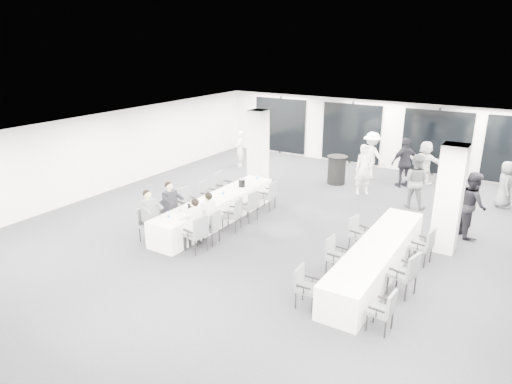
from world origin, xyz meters
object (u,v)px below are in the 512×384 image
(chair_main_right_fourth, at_px, (250,204))
(standing_guest_c, at_px, (372,152))
(chair_main_right_mid, at_px, (234,213))
(standing_guest_b, at_px, (415,178))
(standing_guest_a, at_px, (364,166))
(standing_guest_e, at_px, (506,181))
(chair_main_right_second, at_px, (212,226))
(chair_side_left_mid, at_px, (335,254))
(banquet_table_main, at_px, (217,210))
(ice_bucket_far, at_px, (242,183))
(chair_main_left_second, at_px, (168,212))
(cocktail_table, at_px, (337,170))
(chair_main_left_mid, at_px, (186,202))
(chair_side_left_far, at_px, (357,231))
(standing_guest_f, at_px, (425,160))
(standing_guest_g, at_px, (240,146))
(chair_main_left_near, at_px, (147,222))
(ice_bucket_near, at_px, (191,207))
(chair_main_left_fourth, at_px, (207,194))
(standing_guest_h, at_px, (472,200))
(banquet_table_side, at_px, (376,259))
(chair_side_left_near, at_px, (304,284))
(chair_main_right_far, at_px, (269,194))
(chair_side_right_mid, at_px, (407,272))
(chair_side_right_far, at_px, (425,244))
(chair_main_right_near, at_px, (198,232))
(chair_main_left_far, at_px, (222,185))
(standing_guest_d, at_px, (405,159))
(chair_side_right_near, at_px, (385,309))

(chair_main_right_fourth, distance_m, standing_guest_c, 6.46)
(chair_main_right_mid, relative_size, standing_guest_b, 0.47)
(standing_guest_a, relative_size, standing_guest_e, 1.16)
(chair_main_right_second, xyz_separation_m, chair_side_left_mid, (3.41, 0.20, -0.01))
(banquet_table_main, distance_m, chair_main_right_second, 1.57)
(ice_bucket_far, bearing_deg, chair_main_left_second, -109.46)
(chair_main_left_second, relative_size, standing_guest_e, 0.53)
(chair_main_right_mid, height_order, ice_bucket_far, ice_bucket_far)
(cocktail_table, bearing_deg, chair_main_left_mid, -112.63)
(chair_side_left_far, xyz_separation_m, standing_guest_f, (0.14, 6.84, 0.41))
(standing_guest_g, distance_m, ice_bucket_far, 5.22)
(chair_main_left_near, distance_m, ice_bucket_near, 1.26)
(banquet_table_main, bearing_deg, chair_side_left_mid, -14.95)
(ice_bucket_near, bearing_deg, chair_side_left_mid, 0.91)
(chair_main_right_mid, height_order, standing_guest_a, standing_guest_a)
(chair_main_left_fourth, height_order, standing_guest_h, standing_guest_h)
(banquet_table_side, relative_size, chair_side_left_near, 5.82)
(chair_main_right_far, distance_m, standing_guest_f, 6.58)
(chair_side_right_mid, distance_m, chair_side_right_far, 1.70)
(standing_guest_c, distance_m, ice_bucket_near, 8.35)
(chair_main_left_mid, relative_size, standing_guest_e, 0.58)
(chair_side_left_mid, bearing_deg, standing_guest_c, -164.22)
(chair_side_left_far, distance_m, chair_side_right_mid, 2.32)
(chair_main_right_near, xyz_separation_m, ice_bucket_far, (-0.78, 3.21, 0.32))
(chair_side_right_far, bearing_deg, cocktail_table, 50.05)
(chair_side_left_mid, bearing_deg, ice_bucket_near, -86.06)
(standing_guest_c, xyz_separation_m, standing_guest_h, (4.12, -3.95, 0.01))
(chair_main_left_mid, distance_m, chair_side_left_near, 5.60)
(chair_main_left_far, xyz_separation_m, standing_guest_e, (8.01, 4.47, 0.28))
(ice_bucket_near, height_order, ice_bucket_far, ice_bucket_far)
(chair_main_right_far, bearing_deg, chair_main_right_mid, 177.33)
(standing_guest_b, relative_size, standing_guest_e, 1.16)
(chair_main_right_fourth, relative_size, standing_guest_g, 0.54)
(chair_main_right_near, distance_m, ice_bucket_near, 1.11)
(chair_main_left_mid, distance_m, standing_guest_d, 8.23)
(chair_side_left_mid, distance_m, standing_guest_b, 5.51)
(chair_main_right_mid, height_order, standing_guest_d, standing_guest_d)
(standing_guest_g, distance_m, ice_bucket_near, 7.40)
(banquet_table_side, relative_size, chair_main_right_mid, 5.29)
(cocktail_table, relative_size, ice_bucket_far, 4.29)
(chair_side_left_mid, height_order, chair_side_right_far, chair_side_right_far)
(chair_side_right_mid, relative_size, standing_guest_c, 0.48)
(chair_main_left_near, xyz_separation_m, chair_main_left_fourth, (-0.00, 2.70, 0.02))
(standing_guest_b, bearing_deg, chair_main_left_fourth, 32.10)
(chair_side_left_far, height_order, standing_guest_d, standing_guest_d)
(chair_main_left_far, height_order, standing_guest_g, standing_guest_g)
(standing_guest_h, bearing_deg, chair_side_right_far, 136.66)
(standing_guest_g, bearing_deg, standing_guest_h, 29.43)
(chair_main_left_fourth, xyz_separation_m, chair_side_right_far, (6.73, -0.19, -0.03))
(chair_side_right_near, bearing_deg, standing_guest_b, 13.53)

